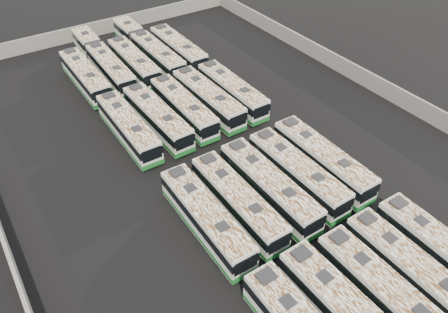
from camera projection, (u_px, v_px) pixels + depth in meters
ground at (233, 157)px, 45.38m from camera, size 140.00×140.00×0.00m
perimeter_wall at (233, 149)px, 44.68m from camera, size 45.20×73.20×2.20m
bus_front_center at (385, 295)px, 30.96m from camera, size 2.52×11.70×3.29m
bus_front_right at (412, 272)px, 32.48m from camera, size 2.49×11.57×3.26m
bus_front_far_right at (443, 254)px, 33.79m from camera, size 2.64×11.58×3.25m
bus_midfront_far_left at (206, 218)px, 36.57m from camera, size 2.70×11.82×3.32m
bus_midfront_left at (238, 202)px, 38.06m from camera, size 2.59×11.71×3.29m
bus_midfront_center at (269, 187)px, 39.42m from camera, size 2.56×12.04×3.39m
bus_midfront_right at (297, 173)px, 40.92m from camera, size 2.58×11.82×3.33m
bus_midfront_far_right at (322, 160)px, 42.34m from camera, size 2.66×12.05×3.39m
bus_midback_far_left at (128, 128)px, 46.52m from camera, size 2.62×11.76×3.31m
bus_midback_left at (157, 118)px, 47.93m from camera, size 2.77×11.83×3.32m
bus_midback_center at (184, 108)px, 49.48m from camera, size 2.59×11.67×3.28m
bus_midback_right at (208, 99)px, 50.86m from camera, size 2.74×12.01×3.37m
bus_midback_far_right at (232, 91)px, 52.27m from camera, size 2.53×11.72×3.30m
bus_back_far_left at (85, 77)px, 54.91m from camera, size 2.55×11.85×3.34m
bus_back_left at (102, 60)px, 58.45m from camera, size 2.91×18.00×3.25m
bus_back_center at (134, 63)px, 57.74m from camera, size 2.67×11.74×3.30m
bus_back_right at (148, 48)px, 61.24m from camera, size 2.50×18.14×3.29m
bus_back_far_right at (178, 49)px, 60.69m from camera, size 2.61×12.03×3.39m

